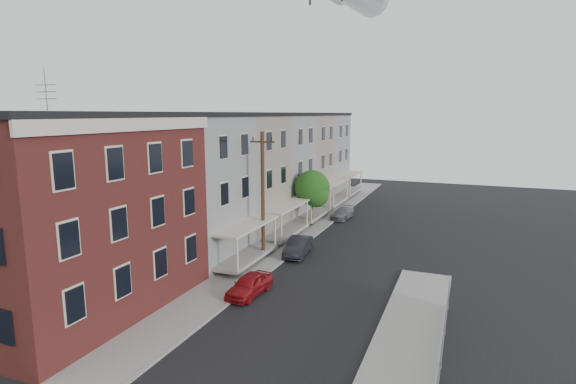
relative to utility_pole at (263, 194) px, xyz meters
name	(u,v)px	position (x,y,z in m)	size (l,w,h in m)	color
sidewalk_left	(295,237)	(0.10, 6.00, -4.61)	(3.00, 62.00, 0.12)	gray
curb_left	(311,239)	(1.55, 6.00, -4.60)	(0.15, 62.00, 0.14)	gray
curb_right	(358,378)	(9.65, -12.00, -4.60)	(0.15, 26.00, 0.14)	gray
corner_building	(62,212)	(-6.40, -11.00, 0.49)	(10.31, 12.30, 12.15)	#381611
row_house_a	(173,186)	(-6.36, -1.50, 0.45)	(11.98, 7.00, 10.30)	slate
row_house_b	(223,174)	(-6.36, 5.50, 0.45)	(11.98, 7.00, 10.30)	#6F6557
row_house_c	(258,165)	(-6.36, 12.50, 0.45)	(11.98, 7.00, 10.30)	slate
row_house_d	(285,159)	(-6.36, 19.50, 0.45)	(11.98, 7.00, 10.30)	#6F6557
row_house_e	(305,154)	(-6.36, 26.50, 0.45)	(11.98, 7.00, 10.30)	slate
utility_pole	(263,194)	(0.00, 0.00, 0.00)	(1.80, 0.26, 9.00)	black
street_tree	(313,190)	(0.33, 9.92, -1.22)	(3.22, 3.20, 5.20)	black
car_near	(249,285)	(2.00, -6.15, -4.06)	(1.45, 3.60, 1.23)	maroon
car_mid	(298,246)	(2.00, 1.70, -4.02)	(1.38, 3.96, 1.31)	black
car_far	(343,213)	(2.00, 14.08, -4.14)	(1.51, 3.72, 1.08)	slate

